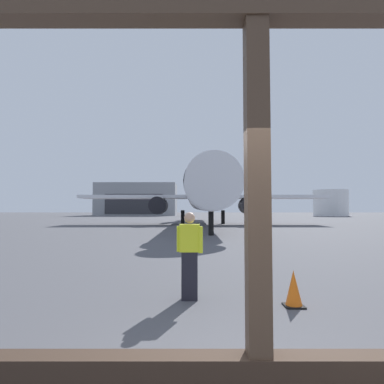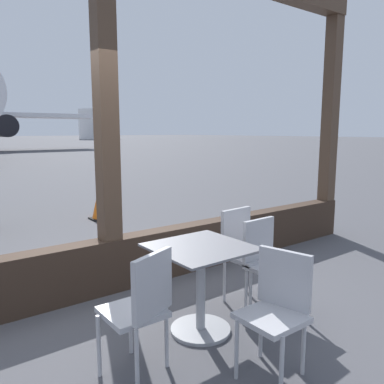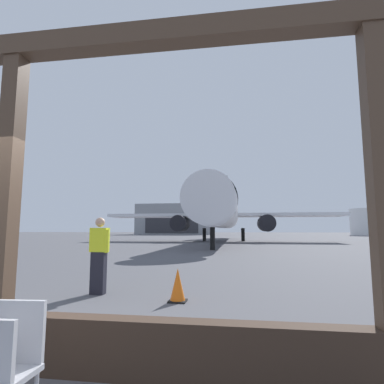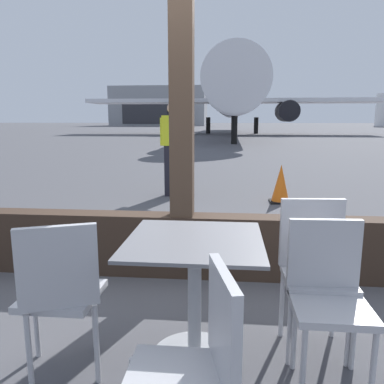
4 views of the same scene
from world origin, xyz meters
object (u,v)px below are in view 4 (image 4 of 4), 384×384
(cafe_chair_window_left, at_px, (327,287))
(airplane, at_px, (233,97))
(dining_table, at_px, (195,292))
(cafe_chair_window_right, at_px, (61,288))
(cafe_chair_aisle_right, at_px, (198,361))
(distant_hangar, at_px, (160,107))
(cafe_chair_aisle_left, at_px, (314,261))
(ground_crew_worker, at_px, (173,148))
(traffic_cone, at_px, (281,185))

(cafe_chair_window_left, relative_size, airplane, 0.02)
(dining_table, distance_m, airplane, 35.08)
(cafe_chair_window_right, height_order, airplane, airplane)
(dining_table, xyz_separation_m, cafe_chair_window_left, (0.73, -0.07, 0.09))
(cafe_chair_aisle_right, distance_m, distant_hangar, 88.46)
(cafe_chair_aisle_left, distance_m, distant_hangar, 87.59)
(dining_table, relative_size, cafe_chair_window_left, 0.87)
(cafe_chair_aisle_left, bearing_deg, cafe_chair_window_left, -89.44)
(cafe_chair_window_left, height_order, cafe_chair_aisle_left, cafe_chair_aisle_left)
(cafe_chair_window_right, bearing_deg, cafe_chair_aisle_left, 18.14)
(cafe_chair_aisle_right, relative_size, distant_hangar, 0.04)
(cafe_chair_aisle_left, relative_size, cafe_chair_aisle_right, 1.07)
(cafe_chair_aisle_left, xyz_separation_m, ground_crew_worker, (-1.57, 4.77, 0.34))
(cafe_chair_window_right, height_order, cafe_chair_aisle_left, cafe_chair_aisle_left)
(dining_table, bearing_deg, cafe_chair_window_left, -5.67)
(distant_hangar, bearing_deg, cafe_chair_aisle_right, -79.84)
(cafe_chair_window_right, xyz_separation_m, airplane, (1.20, 35.18, 2.91))
(cafe_chair_aisle_right, bearing_deg, distant_hangar, 100.16)
(dining_table, distance_m, ground_crew_worker, 5.10)
(cafe_chair_window_left, distance_m, distant_hangar, 87.89)
(cafe_chair_aisle_right, distance_m, airplane, 35.84)
(cafe_chair_window_right, distance_m, distant_hangar, 87.79)
(cafe_chair_aisle_left, bearing_deg, dining_table, -161.94)
(airplane, bearing_deg, traffic_cone, -88.87)
(cafe_chair_window_left, distance_m, airplane, 35.14)
(cafe_chair_aisle_right, bearing_deg, dining_table, 95.94)
(cafe_chair_window_left, distance_m, cafe_chair_aisle_left, 0.31)
(cafe_chair_aisle_right, bearing_deg, cafe_chair_aisle_left, 57.11)
(distant_hangar, bearing_deg, dining_table, -79.80)
(ground_crew_worker, bearing_deg, airplane, 87.44)
(airplane, relative_size, distant_hangar, 1.75)
(airplane, bearing_deg, cafe_chair_window_left, -89.62)
(cafe_chair_window_left, distance_m, cafe_chair_aisle_right, 0.95)
(cafe_chair_window_left, relative_size, ground_crew_worker, 0.51)
(cafe_chair_aisle_right, distance_m, ground_crew_worker, 5.86)
(cafe_chair_aisle_left, height_order, ground_crew_worker, ground_crew_worker)
(cafe_chair_aisle_left, xyz_separation_m, airplane, (-0.23, 34.71, 2.89))
(cafe_chair_aisle_right, xyz_separation_m, airplane, (0.42, 35.72, 2.93))
(cafe_chair_window_right, bearing_deg, dining_table, 18.21)
(cafe_chair_window_right, bearing_deg, airplane, 88.04)
(dining_table, bearing_deg, cafe_chair_window_right, -161.79)
(dining_table, height_order, airplane, airplane)
(cafe_chair_aisle_left, bearing_deg, distant_hangar, 100.69)
(dining_table, xyz_separation_m, cafe_chair_aisle_left, (0.73, 0.24, 0.13))
(cafe_chair_window_left, bearing_deg, cafe_chair_aisle_left, 90.56)
(distant_hangar, bearing_deg, traffic_cone, -78.51)
(cafe_chair_window_left, height_order, cafe_chair_aisle_right, cafe_chair_window_left)
(cafe_chair_aisle_right, relative_size, airplane, 0.02)
(dining_table, xyz_separation_m, airplane, (0.50, 34.95, 3.01))
(dining_table, relative_size, traffic_cone, 1.15)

